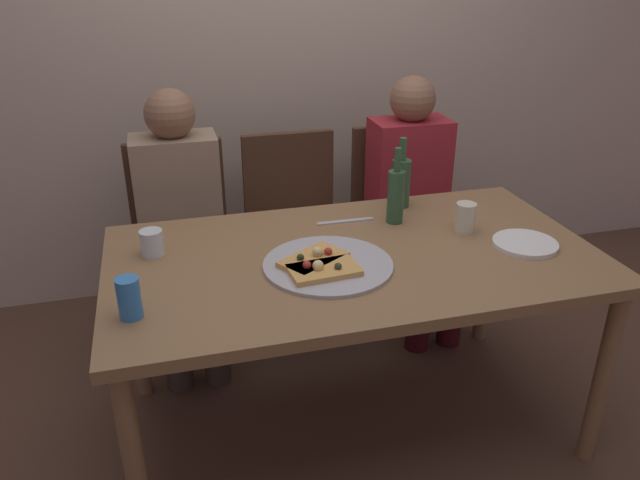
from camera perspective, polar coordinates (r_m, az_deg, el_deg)
The scene contains 18 objects.
ground_plane at distance 2.51m, azimuth 2.79°, elevation -16.44°, with size 8.00×8.00×0.00m, color #513828.
back_wall at distance 3.19m, azimuth -4.39°, elevation 18.48°, with size 6.00×0.10×2.60m, color #BCA893.
dining_table at distance 2.13m, azimuth 3.16°, elevation -2.99°, with size 1.66×0.91×0.73m.
pizza_tray at distance 2.01m, azimuth 0.75°, elevation -2.31°, with size 0.43×0.43×0.01m, color #ADADB2.
pizza_slice_last at distance 1.94m, azimuth 0.30°, elevation -2.76°, with size 0.23×0.15×0.05m.
pizza_slice_extra at distance 2.01m, azimuth -0.57°, elevation -1.75°, with size 0.26×0.23×0.05m.
wine_bottle at distance 2.48m, azimuth 7.53°, elevation 5.44°, with size 0.08×0.08×0.28m.
beer_bottle at distance 2.32m, azimuth 7.04°, elevation 4.18°, with size 0.06×0.06×0.29m.
tumbler_near at distance 2.15m, azimuth -15.35°, elevation -0.25°, with size 0.08×0.08×0.09m, color silver.
tumbler_far at distance 2.30m, azimuth 13.34°, elevation 2.04°, with size 0.07×0.07×0.11m, color beige.
soda_can at distance 1.79m, azimuth -17.30°, elevation -5.17°, with size 0.07×0.07×0.12m, color #337AC1.
plate_stack at distance 2.26m, azimuth 18.50°, elevation -0.33°, with size 0.22×0.22×0.02m, color white.
table_knife at distance 2.34m, azimuth 2.36°, elevation 1.75°, with size 0.22×0.02×0.01m, color #B7B7BC.
chair_left at distance 2.88m, azimuth -12.73°, elevation 0.89°, with size 0.44×0.44×0.90m.
chair_middle at distance 2.94m, azimuth -2.36°, elevation 2.02°, with size 0.44×0.44×0.90m.
chair_right at distance 3.09m, azimuth 7.52°, elevation 3.05°, with size 0.44×0.44×0.90m.
guest_in_sweater at distance 2.69m, azimuth -12.78°, elevation 2.10°, with size 0.36×0.56×1.17m.
guest_in_beanie at distance 2.92m, azimuth 8.78°, elevation 4.29°, with size 0.36×0.56×1.17m.
Camera 1 is at (-0.60, -1.78, 1.67)m, focal length 34.46 mm.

